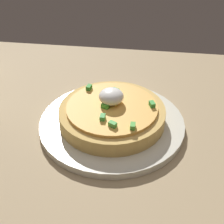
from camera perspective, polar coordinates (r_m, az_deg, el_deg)
The scene contains 3 objects.
dining_table at distance 56.86cm, azimuth 6.20°, elevation -7.39°, with size 125.15×75.79×2.16cm, color tan.
plate at distance 60.24cm, azimuth -0.00°, elevation -2.03°, with size 25.98×25.98×1.29cm, color silver.
pizza at distance 58.85cm, azimuth -0.00°, elevation -0.21°, with size 18.83×18.83×5.87cm.
Camera 1 is at (0.56, 41.32, 40.13)cm, focal length 53.38 mm.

